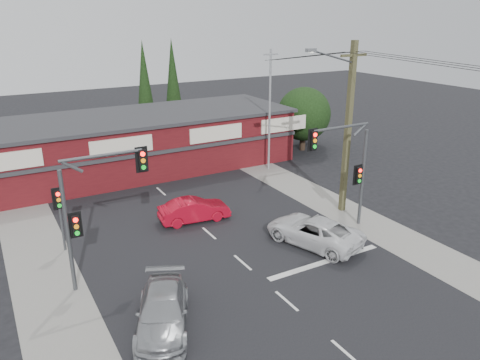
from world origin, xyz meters
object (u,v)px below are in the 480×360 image
white_suv (314,231)px  red_sedan (194,210)px  utility_pole (347,124)px  silver_suv (163,311)px  shop_building (121,144)px

white_suv → red_sedan: bearing=-72.2°
white_suv → utility_pole: bearing=-166.1°
silver_suv → shop_building: (4.08, 19.27, 1.45)m
red_sedan → white_suv: bearing=-137.5°
silver_suv → red_sedan: size_ratio=1.15×
utility_pole → silver_suv: bearing=-158.6°
white_suv → utility_pole: 6.79m
white_suv → shop_building: bearing=-91.2°
red_sedan → shop_building: bearing=11.4°
silver_suv → utility_pole: bearing=45.7°
utility_pole → red_sedan: bearing=160.0°
silver_suv → utility_pole: utility_pole is taller
red_sedan → shop_building: (-1.01, 10.95, 1.46)m
white_suv → red_sedan: white_suv is taller
white_suv → utility_pole: (4.15, 2.65, 4.68)m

